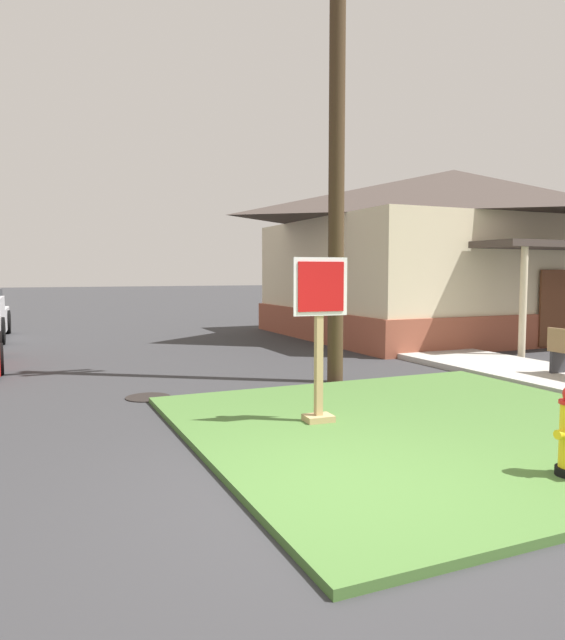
% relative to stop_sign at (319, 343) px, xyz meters
% --- Properties ---
extents(ground_plane, '(160.00, 160.00, 0.00)m').
position_rel_stop_sign_xyz_m(ground_plane, '(-0.83, -2.13, -1.09)').
color(ground_plane, '#333335').
extents(grass_corner_patch, '(6.00, 5.85, 0.08)m').
position_rel_stop_sign_xyz_m(grass_corner_patch, '(1.27, -0.62, -1.05)').
color(grass_corner_patch, '#477033').
rests_on(grass_corner_patch, ground).
extents(sidewalk_strip, '(2.20, 17.13, 0.12)m').
position_rel_stop_sign_xyz_m(sidewalk_strip, '(5.47, 3.66, -1.03)').
color(sidewalk_strip, '#B2AFA8').
rests_on(sidewalk_strip, ground).
extents(stop_sign, '(0.73, 0.30, 2.09)m').
position_rel_stop_sign_xyz_m(stop_sign, '(0.00, 0.00, 0.00)').
color(stop_sign, tan).
rests_on(stop_sign, grass_corner_patch).
extents(manhole_cover, '(0.70, 0.70, 0.02)m').
position_rel_stop_sign_xyz_m(manhole_cover, '(-1.67, 2.66, -1.08)').
color(manhole_cover, black).
rests_on(manhole_cover, ground).
extents(utility_pole, '(1.76, 0.28, 9.57)m').
position_rel_stop_sign_xyz_m(utility_pole, '(1.68, 2.64, 3.91)').
color(utility_pole, '#42301E').
rests_on(utility_pole, ground).
extents(corner_house, '(10.81, 9.55, 5.24)m').
position_rel_stop_sign_xyz_m(corner_house, '(9.19, 8.53, 1.59)').
color(corner_house, brown).
rests_on(corner_house, ground).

